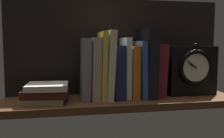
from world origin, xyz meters
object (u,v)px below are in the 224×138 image
book_tan_shortstories (95,68)px  book_maroon_dawkins (157,70)px  book_orange_pandolfini (132,72)px  book_stack_side (45,93)px  book_cream_twain (108,65)px  book_gray_chess (86,69)px  book_white_catcher (125,68)px  book_yellow_seinlanguage (102,65)px  book_navy_bierce (117,72)px  book_blue_modern (139,69)px  book_black_skeptic (147,62)px  framed_clock (192,70)px

book_tan_shortstories → book_maroon_dawkins: size_ratio=1.11×
book_orange_pandolfini → book_stack_side: size_ratio=1.17×
book_cream_twain → book_maroon_dawkins: book_cream_twain is taller
book_cream_twain → book_orange_pandolfini: size_ratio=1.29×
book_stack_side → book_gray_chess: bearing=14.8°
book_tan_shortstories → book_orange_pandolfini: size_ratio=1.15×
book_white_catcher → book_maroon_dawkins: (12.54, -0.00, -1.14)cm
book_yellow_seinlanguage → book_navy_bierce: (5.76, 0.00, -2.48)cm
book_blue_modern → book_stack_side: book_blue_modern is taller
book_maroon_dawkins → book_yellow_seinlanguage: bearing=180.0°
book_black_skeptic → book_maroon_dawkins: (4.17, 0.00, -3.01)cm
book_gray_chess → framed_clock: book_gray_chess is taller
book_tan_shortstories → book_white_catcher: bearing=0.0°
book_cream_twain → book_white_catcher: book_cream_twain is taller
book_yellow_seinlanguage → book_orange_pandolfini: book_yellow_seinlanguage is taller
book_yellow_seinlanguage → book_navy_bierce: book_yellow_seinlanguage is taller
book_yellow_seinlanguage → book_black_skeptic: bearing=0.0°
book_white_catcher → book_yellow_seinlanguage: bearing=-180.0°
framed_clock → book_stack_side: bearing=-177.7°
framed_clock → book_orange_pandolfini: bearing=176.5°
book_navy_bierce → book_stack_side: (-25.76, -3.72, -6.42)cm
book_blue_modern → book_black_skeptic: (3.16, 0.00, 2.46)cm
book_white_catcher → framed_clock: 26.54cm
book_white_catcher → book_maroon_dawkins: book_white_catcher is taller
book_tan_shortstories → book_yellow_seinlanguage: bearing=0.0°
book_yellow_seinlanguage → book_tan_shortstories: bearing=180.0°
book_gray_chess → book_stack_side: size_ratio=1.34×
book_cream_twain → book_navy_bierce: (3.37, 0.00, -2.65)cm
book_cream_twain → framed_clock: book_cream_twain is taller
book_yellow_seinlanguage → book_blue_modern: book_yellow_seinlanguage is taller
book_gray_chess → book_cream_twain: bearing=0.0°
book_tan_shortstories → book_navy_bierce: size_ratio=1.14×
book_black_skeptic → book_stack_side: size_ratio=1.59×
framed_clock → book_stack_side: size_ratio=1.23×
book_stack_side → book_white_catcher: bearing=7.3°
book_cream_twain → framed_clock: bearing=-2.6°
book_orange_pandolfini → book_maroon_dawkins: size_ratio=0.96×
book_black_skeptic → book_stack_side: (-37.31, -3.72, -9.72)cm
book_black_skeptic → book_gray_chess: bearing=180.0°
book_gray_chess → book_tan_shortstories: (3.30, 0.00, 0.06)cm
book_yellow_seinlanguage → book_stack_side: 22.20cm
book_yellow_seinlanguage → book_cream_twain: bearing=0.0°
book_navy_bierce → book_black_skeptic: 12.01cm
book_tan_shortstories → book_cream_twain: bearing=0.0°
book_maroon_dawkins → book_white_catcher: bearing=180.0°
book_white_catcher → book_black_skeptic: bearing=-0.0°
book_white_catcher → book_gray_chess: bearing=-180.0°
framed_clock → book_tan_shortstories: bearing=177.8°
book_black_skeptic → book_stack_side: 38.73cm
book_navy_bierce → book_orange_pandolfini: 5.83cm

